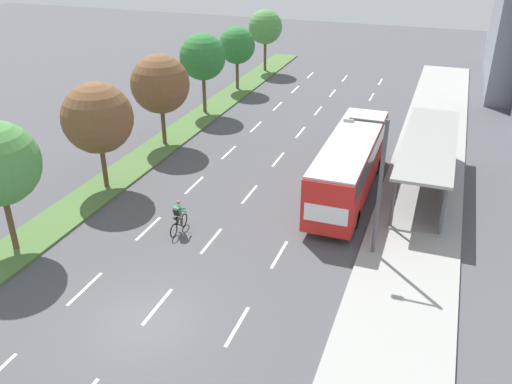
{
  "coord_description": "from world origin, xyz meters",
  "views": [
    {
      "loc": [
        9.76,
        -14.06,
        14.11
      ],
      "look_at": [
        1.06,
        9.88,
        1.2
      ],
      "focal_mm": 38.0,
      "sensor_mm": 36.0,
      "label": 1
    }
  ],
  "objects_px": {
    "median_tree_fourth": "(203,57)",
    "median_tree_fifth": "(237,45)",
    "median_tree_third": "(160,84)",
    "streetlight": "(377,179)",
    "bus_shelter": "(432,160)",
    "bus": "(350,161)",
    "median_tree_second": "(98,118)",
    "cyclist": "(178,218)",
    "median_tree_farthest": "(265,27)"
  },
  "relations": [
    {
      "from": "cyclist",
      "to": "streetlight",
      "type": "height_order",
      "value": "streetlight"
    },
    {
      "from": "median_tree_second",
      "to": "cyclist",
      "type": "bearing_deg",
      "value": -25.82
    },
    {
      "from": "median_tree_fourth",
      "to": "bus_shelter",
      "type": "bearing_deg",
      "value": -24.32
    },
    {
      "from": "bus_shelter",
      "to": "median_tree_fifth",
      "type": "height_order",
      "value": "median_tree_fifth"
    },
    {
      "from": "cyclist",
      "to": "median_tree_second",
      "type": "bearing_deg",
      "value": 154.18
    },
    {
      "from": "bus",
      "to": "median_tree_second",
      "type": "height_order",
      "value": "median_tree_second"
    },
    {
      "from": "median_tree_fourth",
      "to": "median_tree_fifth",
      "type": "bearing_deg",
      "value": 90.2
    },
    {
      "from": "bus_shelter",
      "to": "median_tree_third",
      "type": "distance_m",
      "value": 17.95
    },
    {
      "from": "median_tree_fifth",
      "to": "median_tree_farthest",
      "type": "xyz_separation_m",
      "value": [
        0.19,
        7.16,
        0.43
      ]
    },
    {
      "from": "cyclist",
      "to": "streetlight",
      "type": "distance_m",
      "value": 9.88
    },
    {
      "from": "cyclist",
      "to": "median_tree_fifth",
      "type": "bearing_deg",
      "value": 105.08
    },
    {
      "from": "bus_shelter",
      "to": "cyclist",
      "type": "bearing_deg",
      "value": -141.04
    },
    {
      "from": "median_tree_fourth",
      "to": "median_tree_third",
      "type": "bearing_deg",
      "value": -88.14
    },
    {
      "from": "bus",
      "to": "median_tree_third",
      "type": "xyz_separation_m",
      "value": [
        -13.48,
        3.25,
        2.23
      ]
    },
    {
      "from": "median_tree_fourth",
      "to": "median_tree_fifth",
      "type": "xyz_separation_m",
      "value": [
        -0.02,
        7.16,
        -0.51
      ]
    },
    {
      "from": "cyclist",
      "to": "median_tree_second",
      "type": "distance_m",
      "value": 7.81
    },
    {
      "from": "median_tree_second",
      "to": "bus",
      "type": "bearing_deg",
      "value": 16.24
    },
    {
      "from": "bus_shelter",
      "to": "bus",
      "type": "relative_size",
      "value": 1.03
    },
    {
      "from": "cyclist",
      "to": "bus",
      "type": "bearing_deg",
      "value": 44.28
    },
    {
      "from": "streetlight",
      "to": "median_tree_fifth",
      "type": "bearing_deg",
      "value": 124.37
    },
    {
      "from": "median_tree_third",
      "to": "median_tree_fourth",
      "type": "distance_m",
      "value": 7.16
    },
    {
      "from": "bus",
      "to": "median_tree_farthest",
      "type": "relative_size",
      "value": 1.88
    },
    {
      "from": "bus_shelter",
      "to": "median_tree_fourth",
      "type": "bearing_deg",
      "value": 155.68
    },
    {
      "from": "median_tree_farthest",
      "to": "median_tree_fourth",
      "type": "bearing_deg",
      "value": -90.68
    },
    {
      "from": "cyclist",
      "to": "median_tree_third",
      "type": "relative_size",
      "value": 0.3
    },
    {
      "from": "median_tree_fourth",
      "to": "cyclist",
      "type": "bearing_deg",
      "value": -69.24
    },
    {
      "from": "median_tree_fourth",
      "to": "median_tree_second",
      "type": "bearing_deg",
      "value": -88.85
    },
    {
      "from": "bus",
      "to": "median_tree_fifth",
      "type": "bearing_deg",
      "value": 128.03
    },
    {
      "from": "cyclist",
      "to": "median_tree_third",
      "type": "distance_m",
      "value": 12.51
    },
    {
      "from": "cyclist",
      "to": "median_tree_second",
      "type": "height_order",
      "value": "median_tree_second"
    },
    {
      "from": "median_tree_second",
      "to": "bus_shelter",
      "type": "bearing_deg",
      "value": 19.25
    },
    {
      "from": "bus",
      "to": "median_tree_fifth",
      "type": "xyz_separation_m",
      "value": [
        -13.74,
        17.56,
        1.95
      ]
    },
    {
      "from": "bus_shelter",
      "to": "median_tree_fourth",
      "type": "xyz_separation_m",
      "value": [
        -17.99,
        8.13,
        2.66
      ]
    },
    {
      "from": "cyclist",
      "to": "median_tree_second",
      "type": "relative_size",
      "value": 0.3
    },
    {
      "from": "median_tree_farthest",
      "to": "streetlight",
      "type": "bearing_deg",
      "value": -62.68
    },
    {
      "from": "bus",
      "to": "cyclist",
      "type": "bearing_deg",
      "value": -135.72
    },
    {
      "from": "median_tree_fifth",
      "to": "streetlight",
      "type": "relative_size",
      "value": 0.85
    },
    {
      "from": "bus_shelter",
      "to": "bus",
      "type": "bearing_deg",
      "value": -152.04
    },
    {
      "from": "bus_shelter",
      "to": "median_tree_second",
      "type": "height_order",
      "value": "median_tree_second"
    },
    {
      "from": "bus_shelter",
      "to": "median_tree_farthest",
      "type": "distance_m",
      "value": 28.77
    },
    {
      "from": "cyclist",
      "to": "streetlight",
      "type": "relative_size",
      "value": 0.28
    },
    {
      "from": "bus_shelter",
      "to": "median_tree_farthest",
      "type": "bearing_deg",
      "value": 128.45
    },
    {
      "from": "median_tree_fifth",
      "to": "bus",
      "type": "bearing_deg",
      "value": -51.97
    },
    {
      "from": "cyclist",
      "to": "median_tree_third",
      "type": "bearing_deg",
      "value": 121.89
    },
    {
      "from": "streetlight",
      "to": "median_tree_farthest",
      "type": "bearing_deg",
      "value": 117.32
    },
    {
      "from": "median_tree_fifth",
      "to": "streetlight",
      "type": "bearing_deg",
      "value": -55.63
    },
    {
      "from": "median_tree_fourth",
      "to": "streetlight",
      "type": "relative_size",
      "value": 0.96
    },
    {
      "from": "median_tree_second",
      "to": "median_tree_farthest",
      "type": "distance_m",
      "value": 28.63
    },
    {
      "from": "median_tree_third",
      "to": "median_tree_fifth",
      "type": "distance_m",
      "value": 14.32
    },
    {
      "from": "bus_shelter",
      "to": "median_tree_fifth",
      "type": "bearing_deg",
      "value": 139.68
    }
  ]
}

